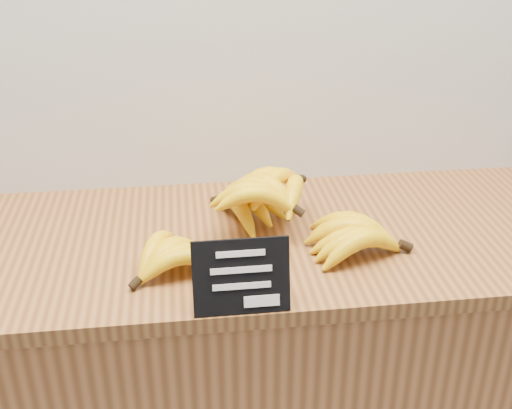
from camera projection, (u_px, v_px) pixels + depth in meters
name	position (u px, v px, depth m)	size (l,w,h in m)	color
counter_top	(253.00, 240.00, 1.29)	(1.34, 0.54, 0.03)	brown
chalkboard_sign	(241.00, 277.00, 1.03)	(0.16, 0.01, 0.13)	black
banana_pile	(270.00, 216.00, 1.24)	(0.54, 0.40, 0.12)	yellow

